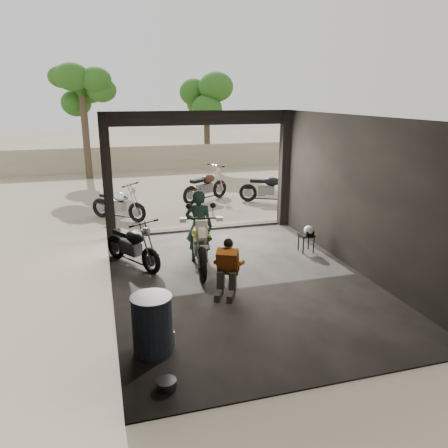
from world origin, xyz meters
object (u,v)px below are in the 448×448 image
outside_bike_a (118,201)px  rider (199,227)px  main_bike (200,239)px  helmet (309,230)px  outside_bike_b (205,184)px  left_bike (132,242)px  stool (306,237)px  outside_bike_c (268,186)px  mechanic (227,270)px  oil_drum (152,326)px  sign_post (327,171)px

outside_bike_a → rider: (1.54, -4.00, 0.26)m
main_bike → helmet: main_bike is taller
rider → outside_bike_b: bearing=-83.8°
left_bike → rider: (1.44, -0.16, 0.28)m
outside_bike_b → stool: bearing=158.9°
stool → helmet: 0.19m
left_bike → outside_bike_b: bearing=30.5°
outside_bike_b → left_bike: bearing=120.0°
outside_bike_b → outside_bike_c: 2.17m
mechanic → rider: bearing=120.4°
left_bike → helmet: left_bike is taller
oil_drum → sign_post: size_ratio=0.38×
mechanic → left_bike: bearing=155.2°
rider → mechanic: rider is taller
sign_post → helmet: bearing=-134.4°
rider → mechanic: bearing=114.5°
mechanic → oil_drum: size_ratio=1.16×
outside_bike_c → mechanic: size_ratio=1.70×
outside_bike_b → rider: rider is taller
mechanic → helmet: 3.02m
main_bike → oil_drum: size_ratio=2.20×
helmet → sign_post: sign_post is taller
left_bike → helmet: size_ratio=6.62×
rider → outside_bike_a: bearing=-47.6°
left_bike → helmet: (4.04, -0.28, 0.01)m
stool → helmet: bearing=-33.6°
left_bike → sign_post: 5.81m
outside_bike_a → rider: size_ratio=1.01×
mechanic → outside_bike_c: bearing=89.9°
mechanic → helmet: bearing=61.3°
rider → sign_post: size_ratio=0.70×
sign_post → outside_bike_c: bearing=92.3°
outside_bike_a → outside_bike_c: outside_bike_c is taller
outside_bike_a → left_bike: bearing=-138.1°
outside_bike_c → sign_post: sign_post is taller
mechanic → sign_post: sign_post is taller
outside_bike_a → mechanic: bearing=-123.8°
main_bike → outside_bike_b: (1.57, 5.92, -0.03)m
outside_bike_a → sign_post: bearing=-71.3°
outside_bike_b → helmet: bearing=159.2°
left_bike → oil_drum: left_bike is taller
stool → oil_drum: 5.14m
left_bike → outside_bike_a: size_ratio=0.96×
stool → rider: bearing=177.8°
mechanic → helmet: size_ratio=4.23×
outside_bike_b → mechanic: 7.55m
left_bike → sign_post: sign_post is taller
stool → sign_post: sign_post is taller
rider → outside_bike_c: bearing=-105.0°
mechanic → outside_bike_a: bearing=133.0°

